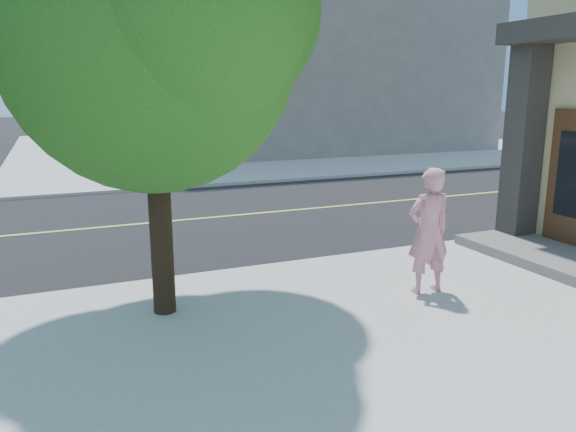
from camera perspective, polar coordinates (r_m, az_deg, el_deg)
name	(u,v)px	position (r m, az deg, el deg)	size (l,w,h in m)	color
road_ew	(11,236)	(13.75, -26.72, -1.83)	(140.00, 9.00, 0.01)	black
sidewalk_ne	(281,145)	(32.95, -0.73, 7.35)	(29.00, 25.00, 0.12)	#AEAEAD
filler_ne	(285,21)	(33.70, -0.27, 19.50)	(18.00, 16.00, 14.00)	slate
man_on_phone	(429,231)	(8.59, 14.31, -1.51)	(0.70, 0.46, 1.93)	pink
street_tree	(158,9)	(7.58, -13.29, 20.12)	(4.71, 4.28, 6.25)	black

